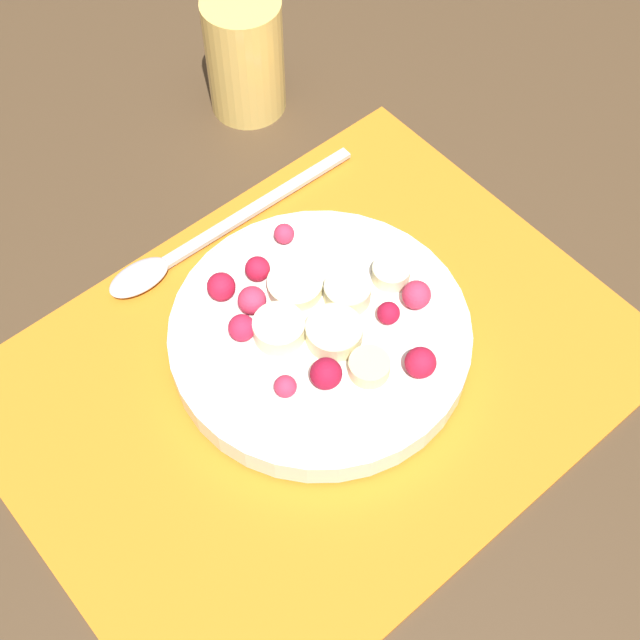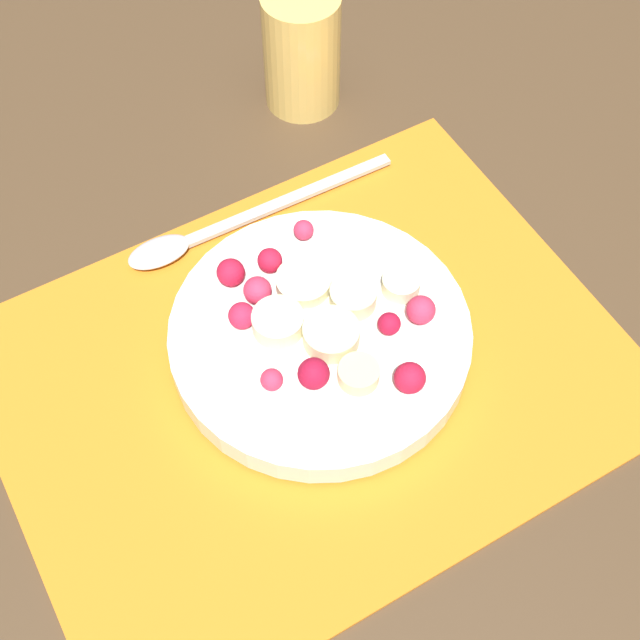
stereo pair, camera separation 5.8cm
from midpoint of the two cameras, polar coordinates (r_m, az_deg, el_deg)
name	(u,v)px [view 2 (the right image)]	position (r m, az deg, el deg)	size (l,w,h in m)	color
ground_plane	(310,374)	(0.60, 2.08, -3.68)	(3.00, 3.00, 0.00)	#4C3823
placemat	(309,371)	(0.60, 2.09, -3.54)	(0.41, 0.31, 0.01)	orange
fruit_bowl	(320,332)	(0.59, 2.81, -1.01)	(0.20, 0.20, 0.04)	white
spoon	(211,231)	(0.66, -4.49, 5.52)	(0.22, 0.03, 0.01)	silver
drinking_glass	(302,50)	(0.73, 1.18, 16.74)	(0.06, 0.06, 0.10)	#F4CC66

